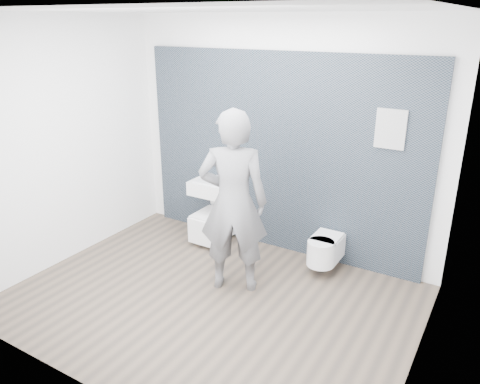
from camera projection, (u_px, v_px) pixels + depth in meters
The scene contains 8 objects.
ground at pixel (210, 300), 4.83m from camera, with size 4.00×4.00×0.00m, color brown.
room_shell at pixel (206, 135), 4.23m from camera, with size 4.00×4.00×4.00m.
tile_wall at pixel (275, 245), 6.02m from camera, with size 3.60×0.06×2.40m, color black.
washbasin at pixel (215, 187), 5.92m from camera, with size 0.58×0.44×0.44m.
toilet_square at pixel (213, 223), 6.04m from camera, with size 0.39×0.56×0.76m.
toilet_rounded at pixel (324, 249), 5.31m from camera, with size 0.32×0.54×0.29m.
info_placard at pixel (374, 273), 5.35m from camera, with size 0.31×0.03×0.41m, color white.
visitor at pixel (233, 203), 4.76m from camera, with size 0.71×0.46×1.94m, color slate.
Camera 1 is at (2.40, -3.39, 2.73)m, focal length 35.00 mm.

